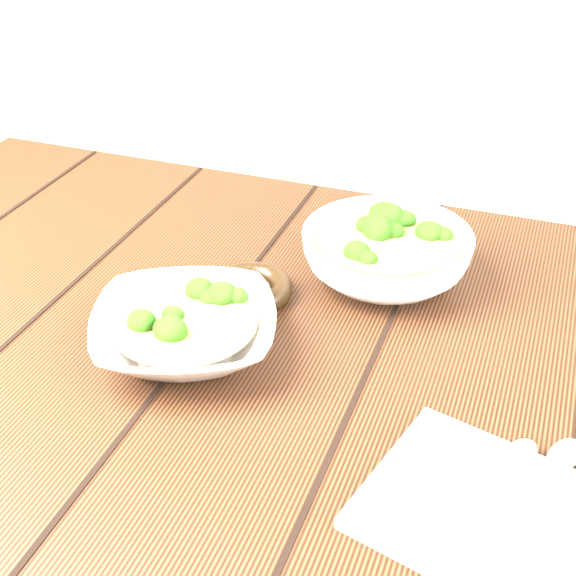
{
  "coord_description": "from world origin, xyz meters",
  "views": [
    {
      "loc": [
        0.33,
        -0.7,
        1.3
      ],
      "look_at": [
        0.07,
        0.03,
        0.8
      ],
      "focal_mm": 50.0,
      "sensor_mm": 36.0,
      "label": 1
    }
  ],
  "objects_px": {
    "soup_bowl_front": "(185,330)",
    "napkin": "(491,513)",
    "table": "(230,403)",
    "soup_bowl_back": "(386,254)",
    "trivet": "(250,288)"
  },
  "relations": [
    {
      "from": "soup_bowl_front",
      "to": "napkin",
      "type": "bearing_deg",
      "value": -19.79
    },
    {
      "from": "table",
      "to": "soup_bowl_front",
      "type": "bearing_deg",
      "value": -110.93
    },
    {
      "from": "soup_bowl_back",
      "to": "trivet",
      "type": "distance_m",
      "value": 0.18
    },
    {
      "from": "table",
      "to": "napkin",
      "type": "bearing_deg",
      "value": -29.27
    },
    {
      "from": "soup_bowl_front",
      "to": "table",
      "type": "bearing_deg",
      "value": 69.07
    },
    {
      "from": "table",
      "to": "trivet",
      "type": "relative_size",
      "value": 11.47
    },
    {
      "from": "trivet",
      "to": "napkin",
      "type": "height_order",
      "value": "trivet"
    },
    {
      "from": "soup_bowl_front",
      "to": "soup_bowl_back",
      "type": "distance_m",
      "value": 0.28
    },
    {
      "from": "soup_bowl_back",
      "to": "trivet",
      "type": "xyz_separation_m",
      "value": [
        -0.15,
        -0.1,
        -0.02
      ]
    },
    {
      "from": "table",
      "to": "soup_bowl_back",
      "type": "bearing_deg",
      "value": 47.57
    },
    {
      "from": "table",
      "to": "soup_bowl_front",
      "type": "height_order",
      "value": "soup_bowl_front"
    },
    {
      "from": "table",
      "to": "napkin",
      "type": "height_order",
      "value": "napkin"
    },
    {
      "from": "table",
      "to": "napkin",
      "type": "relative_size",
      "value": 5.64
    },
    {
      "from": "soup_bowl_back",
      "to": "napkin",
      "type": "distance_m",
      "value": 0.4
    },
    {
      "from": "soup_bowl_front",
      "to": "napkin",
      "type": "relative_size",
      "value": 1.26
    }
  ]
}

